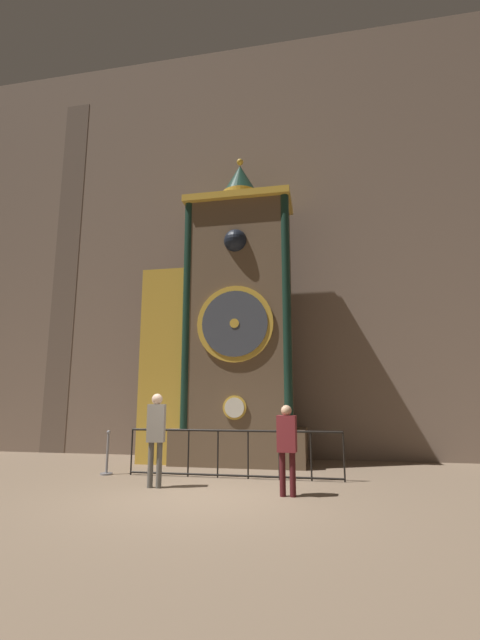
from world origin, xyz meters
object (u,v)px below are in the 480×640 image
(clock_tower, at_px, (226,329))
(visitor_near, at_px, (156,430))
(visitor_far, at_px, (287,441))
(stanchion_post, at_px, (107,460))

(clock_tower, bearing_deg, visitor_near, -100.79)
(clock_tower, xyz_separation_m, visitor_far, (1.98, -3.68, -2.72))
(stanchion_post, bearing_deg, visitor_near, -36.32)
(clock_tower, height_order, visitor_far, clock_tower)
(visitor_far, bearing_deg, visitor_near, 179.11)
(clock_tower, height_order, stanchion_post, clock_tower)
(visitor_near, bearing_deg, visitor_far, -16.36)
(clock_tower, distance_m, stanchion_post, 4.62)
(clock_tower, bearing_deg, visitor_far, -61.66)
(clock_tower, relative_size, stanchion_post, 9.03)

